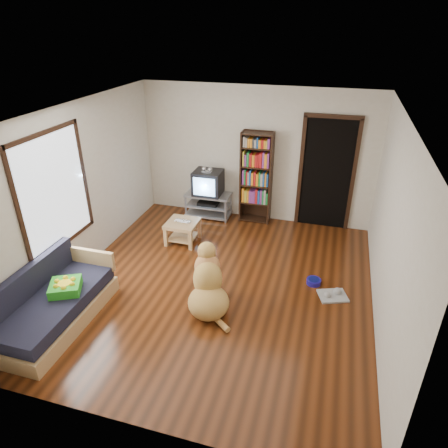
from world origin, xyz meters
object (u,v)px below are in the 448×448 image
(laptop, at_px, (182,222))
(crt_tv, at_px, (208,182))
(dog_bowl, at_px, (314,281))
(grey_rag, at_px, (333,296))
(sofa, at_px, (54,306))
(green_cushion, at_px, (65,287))
(tv_stand, at_px, (208,204))
(coffee_table, at_px, (183,228))
(bookshelf, at_px, (256,173))
(dog, at_px, (208,286))

(laptop, height_order, crt_tv, crt_tv)
(dog_bowl, xyz_separation_m, grey_rag, (0.30, -0.25, -0.03))
(sofa, bearing_deg, green_cushion, 50.42)
(tv_stand, distance_m, sofa, 3.76)
(grey_rag, height_order, coffee_table, coffee_table)
(dog_bowl, bearing_deg, tv_stand, 141.83)
(dog_bowl, bearing_deg, coffee_table, 164.52)
(grey_rag, distance_m, coffee_table, 2.87)
(bookshelf, height_order, sofa, bookshelf)
(crt_tv, distance_m, coffee_table, 1.25)
(grey_rag, distance_m, bookshelf, 2.87)
(grey_rag, xyz_separation_m, coffee_table, (-2.71, 0.92, 0.27))
(crt_tv, xyz_separation_m, dog, (0.89, -2.77, -0.41))
(laptop, xyz_separation_m, sofa, (-0.85, -2.47, -0.15))
(bookshelf, bearing_deg, dog, -91.16)
(dog_bowl, relative_size, sofa, 0.12)
(bookshelf, bearing_deg, grey_rag, -52.59)
(sofa, height_order, coffee_table, sofa)
(tv_stand, bearing_deg, green_cushion, -103.72)
(tv_stand, distance_m, coffee_table, 1.14)
(laptop, height_order, tv_stand, tv_stand)
(green_cushion, height_order, crt_tv, crt_tv)
(green_cushion, relative_size, bookshelf, 0.21)
(dog_bowl, distance_m, tv_stand, 2.92)
(grey_rag, distance_m, tv_stand, 3.31)
(laptop, height_order, sofa, sofa)
(green_cushion, bearing_deg, dog, -3.57)
(green_cushion, bearing_deg, crt_tv, 49.85)
(tv_stand, distance_m, bookshelf, 1.20)
(crt_tv, bearing_deg, green_cushion, -103.64)
(grey_rag, xyz_separation_m, dog, (-1.70, -0.69, 0.32))
(laptop, height_order, coffee_table, laptop)
(tv_stand, bearing_deg, dog, -71.98)
(sofa, bearing_deg, dog, 25.42)
(tv_stand, relative_size, coffee_table, 1.64)
(dog_bowl, xyz_separation_m, bookshelf, (-1.34, 1.89, 0.96))
(bookshelf, relative_size, coffee_table, 3.27)
(bookshelf, relative_size, sofa, 1.00)
(coffee_table, bearing_deg, laptop, -90.00)
(grey_rag, relative_size, crt_tv, 0.69)
(sofa, bearing_deg, coffee_table, 71.15)
(green_cushion, height_order, laptop, green_cushion)
(laptop, height_order, dog_bowl, laptop)
(dog_bowl, height_order, tv_stand, tv_stand)
(bookshelf, bearing_deg, tv_stand, -174.37)
(tv_stand, distance_m, dog, 2.89)
(green_cushion, relative_size, coffee_table, 0.70)
(dog_bowl, relative_size, coffee_table, 0.40)
(green_cushion, distance_m, dog_bowl, 3.59)
(tv_stand, xyz_separation_m, bookshelf, (0.95, 0.09, 0.73))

